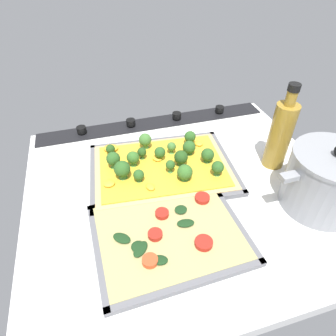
{
  "coord_description": "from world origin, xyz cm",
  "views": [
    {
      "loc": [
        18.28,
        47.85,
        48.8
      ],
      "look_at": [
        3.82,
        -1.66,
        5.47
      ],
      "focal_mm": 31.15,
      "sensor_mm": 36.0,
      "label": 1
    }
  ],
  "objects_px": {
    "baking_tray_front": "(162,170)",
    "baking_tray_back": "(169,235)",
    "cooking_pot": "(326,181)",
    "veggie_pizza_back": "(169,233)",
    "oil_bottle": "(280,134)",
    "broccoli_pizza": "(161,164)"
  },
  "relations": [
    {
      "from": "baking_tray_front",
      "to": "baking_tray_back",
      "type": "distance_m",
      "value": 0.21
    },
    {
      "from": "cooking_pot",
      "to": "baking_tray_front",
      "type": "bearing_deg",
      "value": -33.91
    },
    {
      "from": "baking_tray_front",
      "to": "baking_tray_back",
      "type": "relative_size",
      "value": 1.24
    },
    {
      "from": "baking_tray_back",
      "to": "veggie_pizza_back",
      "type": "bearing_deg",
      "value": 118.12
    },
    {
      "from": "cooking_pot",
      "to": "oil_bottle",
      "type": "xyz_separation_m",
      "value": [
        0.02,
        -0.15,
        0.02
      ]
    },
    {
      "from": "veggie_pizza_back",
      "to": "cooking_pot",
      "type": "height_order",
      "value": "cooking_pot"
    },
    {
      "from": "broccoli_pizza",
      "to": "veggie_pizza_back",
      "type": "distance_m",
      "value": 0.21
    },
    {
      "from": "cooking_pot",
      "to": "oil_bottle",
      "type": "bearing_deg",
      "value": -82.47
    },
    {
      "from": "broccoli_pizza",
      "to": "baking_tray_back",
      "type": "distance_m",
      "value": 0.21
    },
    {
      "from": "cooking_pot",
      "to": "broccoli_pizza",
      "type": "bearing_deg",
      "value": -34.12
    },
    {
      "from": "cooking_pot",
      "to": "oil_bottle",
      "type": "distance_m",
      "value": 0.16
    },
    {
      "from": "veggie_pizza_back",
      "to": "baking_tray_front",
      "type": "bearing_deg",
      "value": -101.45
    },
    {
      "from": "veggie_pizza_back",
      "to": "cooking_pot",
      "type": "xyz_separation_m",
      "value": [
        -0.35,
        0.01,
        0.06
      ]
    },
    {
      "from": "baking_tray_back",
      "to": "oil_bottle",
      "type": "height_order",
      "value": "oil_bottle"
    },
    {
      "from": "baking_tray_front",
      "to": "baking_tray_back",
      "type": "bearing_deg",
      "value": 78.47
    },
    {
      "from": "broccoli_pizza",
      "to": "baking_tray_back",
      "type": "relative_size",
      "value": 1.16
    },
    {
      "from": "baking_tray_front",
      "to": "cooking_pot",
      "type": "bearing_deg",
      "value": 146.09
    },
    {
      "from": "baking_tray_back",
      "to": "oil_bottle",
      "type": "relative_size",
      "value": 1.38
    },
    {
      "from": "veggie_pizza_back",
      "to": "oil_bottle",
      "type": "height_order",
      "value": "oil_bottle"
    },
    {
      "from": "broccoli_pizza",
      "to": "veggie_pizza_back",
      "type": "bearing_deg",
      "value": 78.96
    },
    {
      "from": "baking_tray_back",
      "to": "oil_bottle",
      "type": "distance_m",
      "value": 0.37
    },
    {
      "from": "cooking_pot",
      "to": "veggie_pizza_back",
      "type": "bearing_deg",
      "value": -0.88
    }
  ]
}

